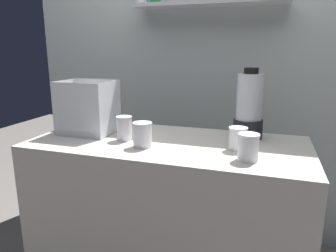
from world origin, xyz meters
name	(u,v)px	position (x,y,z in m)	size (l,w,h in m)	color
counter	(168,220)	(0.00, 0.00, 0.45)	(1.40, 0.64, 0.90)	beige
back_wall_unit	(201,63)	(0.00, 0.77, 1.26)	(2.60, 0.24, 2.50)	silver
carrot_display_bin	(90,116)	(-0.47, 0.03, 0.99)	(0.28, 0.24, 0.29)	white
blender_pitcher	(249,108)	(0.38, 0.20, 1.06)	(0.15, 0.15, 0.37)	black
juice_cup_carrot_far_left	(124,130)	(-0.22, -0.05, 0.95)	(0.08, 0.08, 0.13)	white
juice_cup_carrot_left	(143,136)	(-0.09, -0.13, 0.95)	(0.09, 0.09, 0.12)	white
juice_cup_orange_middle	(238,140)	(0.35, -0.03, 0.95)	(0.09, 0.09, 0.11)	white
juice_cup_beet_right	(248,149)	(0.41, -0.17, 0.95)	(0.09, 0.09, 0.12)	white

